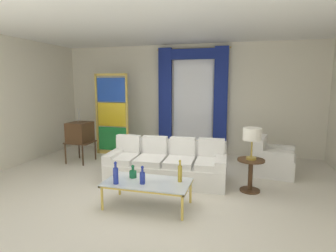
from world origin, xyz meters
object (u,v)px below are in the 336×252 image
Objects in this scene: bottle_blue_decanter at (133,173)px; bottle_amber_squat at (142,177)px; coffee_table at (147,183)px; bottle_crystal_tall at (116,175)px; peacock_figurine at (122,150)px; vintage_tv at (80,133)px; armchair_white at (272,161)px; table_lamp_brass at (252,135)px; bottle_ruby_flask at (180,173)px; round_side_table at (250,172)px; couch_white_long at (167,165)px; stained_glass_divider at (112,116)px.

bottle_amber_squat is at bearing -42.32° from bottle_blue_decanter.
coffee_table is at bearing -20.77° from bottle_blue_decanter.
bottle_crystal_tall is 0.59× the size of peacock_figurine.
vintage_tv is 4.53m from armchair_white.
peacock_figurine is 3.62m from table_lamp_brass.
bottle_amber_squat is at bearing -155.11° from bottle_ruby_flask.
bottle_amber_squat is 0.30× the size of armchair_white.
bottle_blue_decanter reaches higher than peacock_figurine.
peacock_figurine is (-2.12, 2.43, -0.34)m from bottle_ruby_flask.
bottle_blue_decanter is at bearing 137.68° from bottle_amber_squat.
bottle_blue_decanter is 2.88m from vintage_tv.
coffee_table is 1.00× the size of vintage_tv.
peacock_figurine is (-1.59, 2.68, -0.30)m from bottle_amber_squat.
round_side_table is (1.58, 1.09, -0.02)m from coffee_table.
bottle_amber_squat reaches higher than peacock_figurine.
coffee_table is (0.03, -1.26, 0.07)m from couch_white_long.
bottle_amber_squat is 3.14m from armchair_white.
couch_white_long reaches higher than coffee_table.
couch_white_long is at bearing 89.77° from bottle_amber_squat.
bottle_ruby_flask is 0.26× the size of vintage_tv.
stained_glass_divider reaches higher than vintage_tv.
round_side_table is at bearing -12.46° from vintage_tv.
round_side_table is 0.67m from table_lamp_brass.
peacock_figurine is (-1.62, 2.56, -0.16)m from coffee_table.
stained_glass_divider is (-2.54, 2.77, 0.50)m from bottle_ruby_flask.
bottle_blue_decanter is 2.80m from peacock_figurine.
bottle_amber_squat is at bearing -40.88° from vintage_tv.
armchair_white is at bearing 47.57° from coffee_table.
round_side_table is at bearing 0.00° from table_lamp_brass.
bottle_amber_squat is (0.25, -0.23, 0.04)m from bottle_blue_decanter.
bottle_amber_squat is 0.48× the size of peacock_figurine.
couch_white_long reaches higher than round_side_table.
vintage_tv is (-2.03, 2.21, 0.17)m from bottle_crystal_tall.
vintage_tv is at bearing 141.20° from coffee_table.
bottle_ruby_flask is at bearing 14.42° from coffee_table.
bottle_ruby_flask is 1.46m from round_side_table.
bottle_ruby_flask is 0.59× the size of peacock_figurine.
coffee_table is 1.42× the size of armchair_white.
couch_white_long is 1.39m from bottle_amber_squat.
coffee_table is 2.26× the size of round_side_table.
stained_glass_divider is 4.05m from table_lamp_brass.
couch_white_long is 1.26m from coffee_table.
couch_white_long is 6.74× the size of bottle_ruby_flask.
bottle_ruby_flask is (0.93, 0.35, 0.00)m from bottle_crystal_tall.
peacock_figurine is at bearing 34.66° from vintage_tv.
vintage_tv is 4.15m from table_lamp_brass.
bottle_amber_squat is (0.40, 0.11, -0.03)m from bottle_crystal_tall.
vintage_tv reaches higher than bottle_crystal_tall.
stained_glass_divider is (-1.61, 3.12, 0.50)m from bottle_crystal_tall.
bottle_crystal_tall is 1.00× the size of bottle_ruby_flask.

